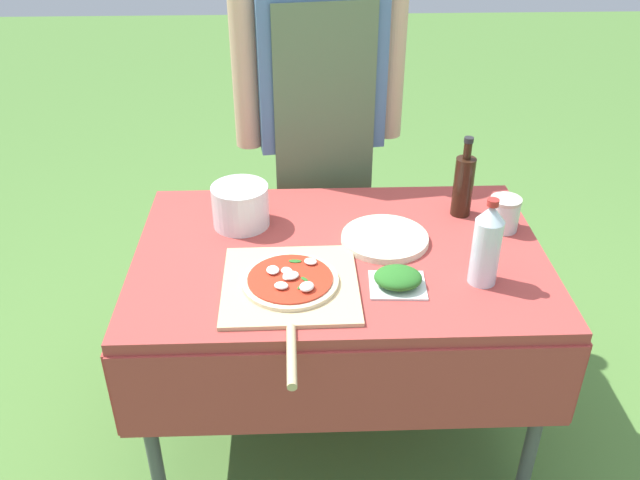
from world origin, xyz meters
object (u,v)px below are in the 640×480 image
at_px(prep_table, 339,274).
at_px(sauce_jar, 504,216).
at_px(pizza_on_peel, 290,285).
at_px(mixing_tub, 241,206).
at_px(herb_container, 398,279).
at_px(water_bottle, 487,244).
at_px(person_cook, 320,103).
at_px(oil_bottle, 463,185).
at_px(plate_stack, 385,238).

bearing_deg(prep_table, sauce_jar, 12.20).
distance_m(pizza_on_peel, mixing_tub, 0.39).
height_order(prep_table, herb_container, herb_container).
xyz_separation_m(water_bottle, sauce_jar, (0.13, 0.28, -0.07)).
bearing_deg(prep_table, person_cook, 93.40).
relative_size(prep_table, oil_bottle, 4.61).
bearing_deg(oil_bottle, plate_stack, -148.71).
bearing_deg(mixing_tub, oil_bottle, 3.35).
bearing_deg(person_cook, oil_bottle, 129.10).
xyz_separation_m(mixing_tub, sauce_jar, (0.82, -0.06, -0.02)).
bearing_deg(pizza_on_peel, prep_table, 51.28).
relative_size(prep_table, person_cook, 0.76).
relative_size(mixing_tub, sauce_jar, 1.65).
relative_size(prep_table, pizza_on_peel, 2.11).
relative_size(prep_table, plate_stack, 4.62).
bearing_deg(pizza_on_peel, sauce_jar, 23.57).
relative_size(pizza_on_peel, oil_bottle, 2.19).
distance_m(pizza_on_peel, water_bottle, 0.54).
bearing_deg(plate_stack, person_cook, 107.29).
distance_m(person_cook, plate_stack, 0.64).
bearing_deg(prep_table, water_bottle, -23.68).
relative_size(pizza_on_peel, water_bottle, 2.27).
bearing_deg(mixing_tub, prep_table, -29.43).
distance_m(prep_table, herb_container, 0.26).
xyz_separation_m(person_cook, oil_bottle, (0.44, -0.41, -0.13)).
bearing_deg(mixing_tub, person_cook, 59.57).
height_order(person_cook, sauce_jar, person_cook).
bearing_deg(pizza_on_peel, mixing_tub, 112.81).
distance_m(herb_container, mixing_tub, 0.57).
relative_size(pizza_on_peel, plate_stack, 2.19).
xyz_separation_m(person_cook, pizza_on_peel, (-0.11, -0.81, -0.22)).
relative_size(prep_table, water_bottle, 4.79).
bearing_deg(herb_container, pizza_on_peel, -179.49).
bearing_deg(plate_stack, oil_bottle, 31.29).
height_order(pizza_on_peel, oil_bottle, oil_bottle).
height_order(herb_container, sauce_jar, sauce_jar).
distance_m(herb_container, sauce_jar, 0.47).
height_order(pizza_on_peel, water_bottle, water_bottle).
distance_m(prep_table, oil_bottle, 0.50).
height_order(water_bottle, plate_stack, water_bottle).
bearing_deg(herb_container, person_cook, 102.95).
bearing_deg(plate_stack, mixing_tub, 164.85).
bearing_deg(sauce_jar, oil_bottle, 138.25).
xyz_separation_m(water_bottle, herb_container, (-0.24, -0.02, -0.10)).
bearing_deg(mixing_tub, pizza_on_peel, -66.52).
xyz_separation_m(water_bottle, plate_stack, (-0.24, 0.22, -0.11)).
relative_size(water_bottle, sauce_jar, 2.39).
bearing_deg(plate_stack, water_bottle, -41.92).
relative_size(pizza_on_peel, mixing_tub, 3.29).
bearing_deg(water_bottle, herb_container, -176.19).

